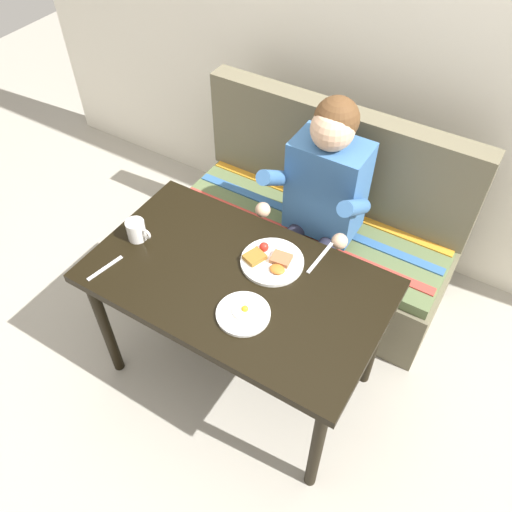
# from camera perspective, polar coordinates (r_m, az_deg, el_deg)

# --- Properties ---
(ground_plane) EXTENTS (8.00, 8.00, 0.00)m
(ground_plane) POSITION_cam_1_polar(r_m,az_deg,el_deg) (2.68, -1.71, -12.53)
(ground_plane) COLOR #A19C8F
(back_wall) EXTENTS (4.40, 0.10, 2.60)m
(back_wall) POSITION_cam_1_polar(r_m,az_deg,el_deg) (2.70, 13.68, 24.00)
(back_wall) COLOR silver
(back_wall) RESTS_ON ground
(table) EXTENTS (1.20, 0.70, 0.73)m
(table) POSITION_cam_1_polar(r_m,az_deg,el_deg) (2.14, -2.09, -3.83)
(table) COLOR black
(table) RESTS_ON ground
(couch) EXTENTS (1.44, 0.56, 1.00)m
(couch) POSITION_cam_1_polar(r_m,az_deg,el_deg) (2.84, 6.48, 2.47)
(couch) COLOR #665F49
(couch) RESTS_ON ground
(person) EXTENTS (0.45, 0.61, 1.21)m
(person) POSITION_cam_1_polar(r_m,az_deg,el_deg) (2.42, 6.98, 6.23)
(person) COLOR #38659B
(person) RESTS_ON ground
(plate_breakfast) EXTENTS (0.26, 0.26, 0.05)m
(plate_breakfast) POSITION_cam_1_polar(r_m,az_deg,el_deg) (2.12, 1.69, -0.52)
(plate_breakfast) COLOR white
(plate_breakfast) RESTS_ON table
(plate_eggs) EXTENTS (0.21, 0.21, 0.04)m
(plate_eggs) POSITION_cam_1_polar(r_m,az_deg,el_deg) (1.96, -1.40, -6.28)
(plate_eggs) COLOR white
(plate_eggs) RESTS_ON table
(coffee_mug) EXTENTS (0.12, 0.08, 0.09)m
(coffee_mug) POSITION_cam_1_polar(r_m,az_deg,el_deg) (2.25, -12.91, 2.79)
(coffee_mug) COLOR white
(coffee_mug) RESTS_ON table
(fork) EXTENTS (0.05, 0.17, 0.00)m
(fork) POSITION_cam_1_polar(r_m,az_deg,el_deg) (2.20, -16.16, -1.28)
(fork) COLOR silver
(fork) RESTS_ON table
(knife) EXTENTS (0.03, 0.20, 0.00)m
(knife) POSITION_cam_1_polar(r_m,az_deg,el_deg) (2.17, 7.02, -0.18)
(knife) COLOR silver
(knife) RESTS_ON table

